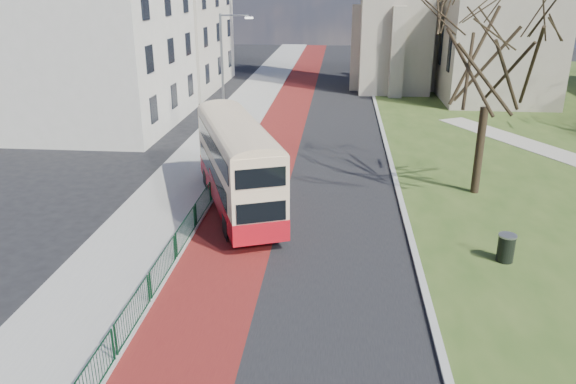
# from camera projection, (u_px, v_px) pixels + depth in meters

# --- Properties ---
(ground) EXTENTS (160.00, 160.00, 0.00)m
(ground) POSITION_uv_depth(u_px,v_px,m) (250.00, 276.00, 20.13)
(ground) COLOR black
(ground) RESTS_ON ground
(road_carriageway) EXTENTS (9.00, 120.00, 0.01)m
(road_carriageway) POSITION_uv_depth(u_px,v_px,m) (317.00, 136.00, 38.66)
(road_carriageway) COLOR black
(road_carriageway) RESTS_ON ground
(bus_lane) EXTENTS (3.40, 120.00, 0.01)m
(bus_lane) POSITION_uv_depth(u_px,v_px,m) (278.00, 135.00, 38.89)
(bus_lane) COLOR #591414
(bus_lane) RESTS_ON ground
(pavement_west) EXTENTS (4.00, 120.00, 0.12)m
(pavement_west) POSITION_uv_depth(u_px,v_px,m) (224.00, 133.00, 39.20)
(pavement_west) COLOR gray
(pavement_west) RESTS_ON ground
(kerb_west) EXTENTS (0.25, 120.00, 0.13)m
(kerb_west) POSITION_uv_depth(u_px,v_px,m) (252.00, 133.00, 39.03)
(kerb_west) COLOR #999993
(kerb_west) RESTS_ON ground
(kerb_east) EXTENTS (0.25, 80.00, 0.13)m
(kerb_east) POSITION_uv_depth(u_px,v_px,m) (382.00, 129.00, 40.10)
(kerb_east) COLOR #999993
(kerb_east) RESTS_ON ground
(pedestrian_railing) EXTENTS (0.07, 24.00, 1.12)m
(pedestrian_railing) POSITION_uv_depth(u_px,v_px,m) (196.00, 216.00, 23.93)
(pedestrian_railing) COLOR #0C351D
(pedestrian_railing) RESTS_ON ground
(street_block_near) EXTENTS (10.30, 14.30, 13.00)m
(street_block_near) POSITION_uv_depth(u_px,v_px,m) (100.00, 34.00, 39.59)
(street_block_near) COLOR beige
(street_block_near) RESTS_ON ground
(street_block_far) EXTENTS (10.30, 16.30, 11.50)m
(street_block_far) POSITION_uv_depth(u_px,v_px,m) (167.00, 28.00, 54.78)
(street_block_far) COLOR beige
(street_block_far) RESTS_ON ground
(streetlamp) EXTENTS (2.13, 0.18, 8.00)m
(streetlamp) POSITION_uv_depth(u_px,v_px,m) (225.00, 71.00, 35.70)
(streetlamp) COLOR gray
(streetlamp) RESTS_ON pavement_west
(bus) EXTENTS (5.55, 9.89, 4.07)m
(bus) POSITION_uv_depth(u_px,v_px,m) (237.00, 162.00, 25.30)
(bus) COLOR #AF1019
(bus) RESTS_ON ground
(winter_tree_near) EXTENTS (8.90, 8.90, 11.08)m
(winter_tree_near) POSITION_uv_depth(u_px,v_px,m) (494.00, 34.00, 25.44)
(winter_tree_near) COLOR black
(winter_tree_near) RESTS_ON grass_green
(litter_bin) EXTENTS (0.72, 0.72, 1.08)m
(litter_bin) POSITION_uv_depth(u_px,v_px,m) (506.00, 248.00, 20.98)
(litter_bin) COLOR black
(litter_bin) RESTS_ON grass_green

